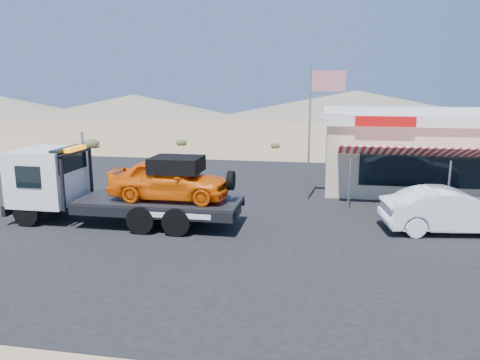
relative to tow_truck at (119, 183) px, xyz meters
The scene contains 8 objects.
ground 2.83m from the tow_truck, 10.90° to the left, with size 120.00×120.00×0.00m, color #927A53.
asphalt_lot 5.73m from the tow_truck, 38.65° to the left, with size 32.00×24.00×0.02m, color black.
tow_truck is the anchor object (origin of this frame).
white_sedan 12.34m from the tow_truck, ahead, with size 1.69×4.86×1.60m, color white.
jerky_store 15.90m from the tow_truck, 36.33° to the left, with size 10.40×9.97×3.90m.
flagpole 9.03m from the tow_truck, 34.33° to the left, with size 1.55×0.10×6.00m.
desert_scrub 15.93m from the tow_truck, 139.55° to the left, with size 25.95×31.39×0.74m.
distant_hills 56.09m from the tow_truck, 97.65° to the left, with size 126.00×48.00×4.20m.
Camera 1 is at (5.37, -16.78, 5.35)m, focal length 35.00 mm.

